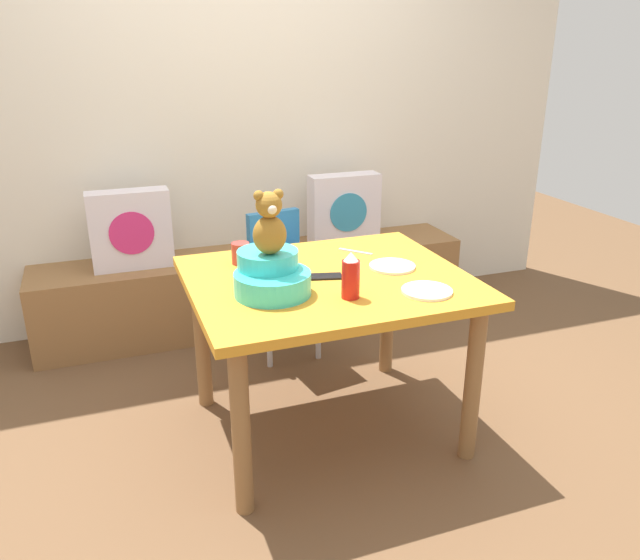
{
  "coord_description": "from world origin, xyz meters",
  "views": [
    {
      "loc": [
        -0.87,
        -2.29,
        1.67
      ],
      "look_at": [
        0.0,
        0.1,
        0.69
      ],
      "focal_mm": 35.24,
      "sensor_mm": 36.0,
      "label": 1
    }
  ],
  "objects_px": {
    "dinner_plate_near": "(392,266)",
    "cell_phone": "(325,277)",
    "coffee_mug": "(241,253)",
    "dinner_plate_far": "(427,291)",
    "pillow_floral_left": "(131,230)",
    "dining_table": "(328,300)",
    "infant_seat_teal": "(271,275)",
    "teddy_bear": "(269,224)",
    "highchair": "(284,264)",
    "pillow_floral_right": "(344,210)",
    "ketchup_bottle": "(352,276)"
  },
  "relations": [
    {
      "from": "dinner_plate_near",
      "to": "cell_phone",
      "type": "xyz_separation_m",
      "value": [
        -0.32,
        -0.01,
        -0.0
      ]
    },
    {
      "from": "coffee_mug",
      "to": "dinner_plate_far",
      "type": "height_order",
      "value": "coffee_mug"
    },
    {
      "from": "pillow_floral_left",
      "to": "dining_table",
      "type": "xyz_separation_m",
      "value": [
        0.71,
        -1.22,
        -0.05
      ]
    },
    {
      "from": "infant_seat_teal",
      "to": "teddy_bear",
      "type": "height_order",
      "value": "teddy_bear"
    },
    {
      "from": "dining_table",
      "to": "highchair",
      "type": "relative_size",
      "value": 1.46
    },
    {
      "from": "pillow_floral_right",
      "to": "dining_table",
      "type": "relative_size",
      "value": 0.38
    },
    {
      "from": "dinner_plate_near",
      "to": "highchair",
      "type": "bearing_deg",
      "value": 107.92
    },
    {
      "from": "pillow_floral_left",
      "to": "dinner_plate_far",
      "type": "distance_m",
      "value": 1.82
    },
    {
      "from": "dinner_plate_far",
      "to": "pillow_floral_left",
      "type": "bearing_deg",
      "value": 123.91
    },
    {
      "from": "pillow_floral_left",
      "to": "infant_seat_teal",
      "type": "distance_m",
      "value": 1.38
    },
    {
      "from": "dinner_plate_near",
      "to": "dinner_plate_far",
      "type": "bearing_deg",
      "value": -89.94
    },
    {
      "from": "dinner_plate_far",
      "to": "highchair",
      "type": "bearing_deg",
      "value": 103.14
    },
    {
      "from": "highchair",
      "to": "dinner_plate_near",
      "type": "distance_m",
      "value": 0.86
    },
    {
      "from": "infant_seat_teal",
      "to": "ketchup_bottle",
      "type": "relative_size",
      "value": 1.78
    },
    {
      "from": "highchair",
      "to": "coffee_mug",
      "type": "bearing_deg",
      "value": -124.25
    },
    {
      "from": "ketchup_bottle",
      "to": "dinner_plate_far",
      "type": "height_order",
      "value": "ketchup_bottle"
    },
    {
      "from": "pillow_floral_right",
      "to": "infant_seat_teal",
      "type": "distance_m",
      "value": 1.55
    },
    {
      "from": "teddy_bear",
      "to": "dinner_plate_near",
      "type": "xyz_separation_m",
      "value": [
        0.57,
        0.1,
        -0.27
      ]
    },
    {
      "from": "dinner_plate_near",
      "to": "cell_phone",
      "type": "distance_m",
      "value": 0.32
    },
    {
      "from": "coffee_mug",
      "to": "dinner_plate_far",
      "type": "xyz_separation_m",
      "value": [
        0.6,
        -0.58,
        -0.04
      ]
    },
    {
      "from": "ketchup_bottle",
      "to": "pillow_floral_left",
      "type": "bearing_deg",
      "value": 116.17
    },
    {
      "from": "highchair",
      "to": "dinner_plate_far",
      "type": "bearing_deg",
      "value": -76.86
    },
    {
      "from": "coffee_mug",
      "to": "dinner_plate_near",
      "type": "relative_size",
      "value": 0.6
    },
    {
      "from": "highchair",
      "to": "cell_phone",
      "type": "height_order",
      "value": "highchair"
    },
    {
      "from": "dining_table",
      "to": "cell_phone",
      "type": "height_order",
      "value": "cell_phone"
    },
    {
      "from": "pillow_floral_right",
      "to": "infant_seat_teal",
      "type": "height_order",
      "value": "same"
    },
    {
      "from": "pillow_floral_right",
      "to": "cell_phone",
      "type": "xyz_separation_m",
      "value": [
        -0.58,
        -1.22,
        0.06
      ]
    },
    {
      "from": "pillow_floral_right",
      "to": "cell_phone",
      "type": "relative_size",
      "value": 3.06
    },
    {
      "from": "pillow_floral_right",
      "to": "highchair",
      "type": "xyz_separation_m",
      "value": [
        -0.52,
        -0.42,
        -0.16
      ]
    },
    {
      "from": "coffee_mug",
      "to": "dinner_plate_near",
      "type": "bearing_deg",
      "value": -24.81
    },
    {
      "from": "pillow_floral_right",
      "to": "ketchup_bottle",
      "type": "relative_size",
      "value": 2.38
    },
    {
      "from": "coffee_mug",
      "to": "ketchup_bottle",
      "type": "bearing_deg",
      "value": -60.21
    },
    {
      "from": "infant_seat_teal",
      "to": "dinner_plate_near",
      "type": "distance_m",
      "value": 0.59
    },
    {
      "from": "pillow_floral_left",
      "to": "teddy_bear",
      "type": "distance_m",
      "value": 1.42
    },
    {
      "from": "pillow_floral_right",
      "to": "teddy_bear",
      "type": "relative_size",
      "value": 1.76
    },
    {
      "from": "dinner_plate_near",
      "to": "ketchup_bottle",
      "type": "bearing_deg",
      "value": -139.91
    },
    {
      "from": "pillow_floral_right",
      "to": "teddy_bear",
      "type": "xyz_separation_m",
      "value": [
        -0.84,
        -1.3,
        0.34
      ]
    },
    {
      "from": "pillow_floral_left",
      "to": "pillow_floral_right",
      "type": "xyz_separation_m",
      "value": [
        1.28,
        0.0,
        0.0
      ]
    },
    {
      "from": "ketchup_bottle",
      "to": "dinner_plate_far",
      "type": "xyz_separation_m",
      "value": [
        0.3,
        -0.05,
        -0.08
      ]
    },
    {
      "from": "pillow_floral_left",
      "to": "pillow_floral_right",
      "type": "height_order",
      "value": "same"
    },
    {
      "from": "infant_seat_teal",
      "to": "dinner_plate_far",
      "type": "distance_m",
      "value": 0.61
    },
    {
      "from": "pillow_floral_right",
      "to": "dining_table",
      "type": "bearing_deg",
      "value": -115.0
    },
    {
      "from": "pillow_floral_right",
      "to": "dinner_plate_far",
      "type": "relative_size",
      "value": 2.2
    },
    {
      "from": "highchair",
      "to": "ketchup_bottle",
      "type": "xyz_separation_m",
      "value": [
        -0.04,
        -1.04,
        0.31
      ]
    },
    {
      "from": "teddy_bear",
      "to": "dinner_plate_near",
      "type": "bearing_deg",
      "value": 9.62
    },
    {
      "from": "dinner_plate_near",
      "to": "dinner_plate_far",
      "type": "distance_m",
      "value": 0.31
    },
    {
      "from": "pillow_floral_left",
      "to": "ketchup_bottle",
      "type": "height_order",
      "value": "ketchup_bottle"
    },
    {
      "from": "cell_phone",
      "to": "dining_table",
      "type": "bearing_deg",
      "value": -69.22
    },
    {
      "from": "highchair",
      "to": "dinner_plate_near",
      "type": "xyz_separation_m",
      "value": [
        0.26,
        -0.79,
        0.22
      ]
    },
    {
      "from": "pillow_floral_left",
      "to": "dinner_plate_near",
      "type": "relative_size",
      "value": 2.2
    }
  ]
}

